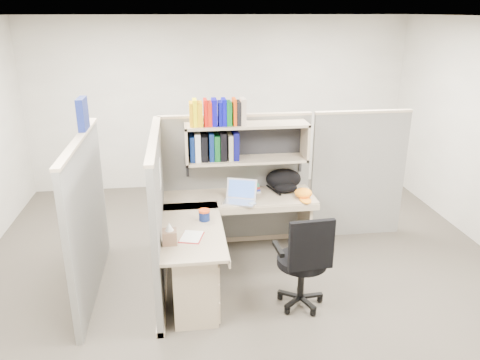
{
  "coord_description": "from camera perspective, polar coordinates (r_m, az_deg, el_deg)",
  "views": [
    {
      "loc": [
        -0.64,
        -4.4,
        2.76
      ],
      "look_at": [
        -0.03,
        0.25,
        1.05
      ],
      "focal_mm": 35.0,
      "sensor_mm": 36.0,
      "label": 1
    }
  ],
  "objects": [
    {
      "name": "room_shell",
      "position": [
        4.59,
        0.84,
        5.63
      ],
      "size": [
        6.0,
        6.0,
        6.0
      ],
      "color": "#ACA59B",
      "rests_on": "ground"
    },
    {
      "name": "ground",
      "position": [
        5.23,
        0.75,
        -11.83
      ],
      "size": [
        6.0,
        6.0,
        0.0
      ],
      "primitive_type": "plane",
      "color": "#363129",
      "rests_on": "ground"
    },
    {
      "name": "loose_paper",
      "position": [
        4.51,
        -5.94,
        -6.84
      ],
      "size": [
        0.25,
        0.29,
        0.0
      ],
      "primitive_type": null,
      "rotation": [
        0.0,
        0.0,
        -0.27
      ],
      "color": "silver",
      "rests_on": "desk"
    },
    {
      "name": "paper_cup",
      "position": [
        5.57,
        -0.57,
        -0.85
      ],
      "size": [
        0.08,
        0.08,
        0.09
      ],
      "primitive_type": "cylinder",
      "rotation": [
        0.0,
        0.0,
        -0.21
      ],
      "color": "silver",
      "rests_on": "desk"
    },
    {
      "name": "tissue_box",
      "position": [
        4.36,
        -8.59,
        -6.42
      ],
      "size": [
        0.13,
        0.13,
        0.21
      ],
      "primitive_type": null,
      "rotation": [
        0.0,
        0.0,
        0.02
      ],
      "color": "#88654D",
      "rests_on": "desk"
    },
    {
      "name": "snack_canister",
      "position": [
        4.8,
        -4.36,
        -4.26
      ],
      "size": [
        0.12,
        0.12,
        0.12
      ],
      "color": "navy",
      "rests_on": "desk"
    },
    {
      "name": "backpack",
      "position": [
        5.57,
        5.45,
        -0.07
      ],
      "size": [
        0.43,
        0.33,
        0.25
      ],
      "primitive_type": null,
      "rotation": [
        0.0,
        0.0,
        -0.01
      ],
      "color": "black",
      "rests_on": "desk"
    },
    {
      "name": "desk",
      "position": [
        4.73,
        -3.69,
        -9.43
      ],
      "size": [
        1.74,
        1.75,
        0.73
      ],
      "color": "gray",
      "rests_on": "ground"
    },
    {
      "name": "laptop",
      "position": [
        5.2,
        -0.07,
        -1.51
      ],
      "size": [
        0.44,
        0.44,
        0.25
      ],
      "primitive_type": null,
      "rotation": [
        0.0,
        0.0,
        -0.35
      ],
      "color": "silver",
      "rests_on": "desk"
    },
    {
      "name": "mouse",
      "position": [
        5.18,
        1.48,
        -2.87
      ],
      "size": [
        0.1,
        0.07,
        0.04
      ],
      "primitive_type": "ellipsoid",
      "rotation": [
        0.0,
        0.0,
        0.1
      ],
      "color": "#8298B9",
      "rests_on": "desk"
    },
    {
      "name": "task_chair",
      "position": [
        4.62,
        7.67,
        -11.46
      ],
      "size": [
        0.54,
        0.5,
        1.02
      ],
      "color": "black",
      "rests_on": "ground"
    },
    {
      "name": "book_stack",
      "position": [
        5.56,
        1.43,
        -0.83
      ],
      "size": [
        0.19,
        0.24,
        0.1
      ],
      "primitive_type": null,
      "rotation": [
        0.0,
        0.0,
        0.18
      ],
      "color": "gray",
      "rests_on": "desk"
    },
    {
      "name": "cubicle",
      "position": [
        5.2,
        -3.93,
        -0.9
      ],
      "size": [
        3.79,
        1.84,
        1.95
      ],
      "color": "slate",
      "rests_on": "ground"
    },
    {
      "name": "orange_cap",
      "position": [
        5.41,
        7.73,
        -1.58
      ],
      "size": [
        0.2,
        0.24,
        0.11
      ],
      "primitive_type": null,
      "rotation": [
        0.0,
        0.0,
        -0.02
      ],
      "color": "orange",
      "rests_on": "desk"
    }
  ]
}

